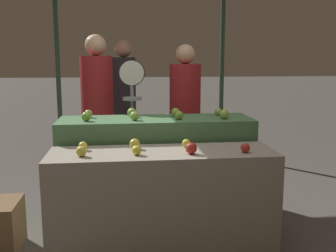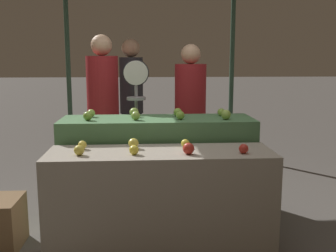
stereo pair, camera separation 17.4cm
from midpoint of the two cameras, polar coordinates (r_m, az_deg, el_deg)
ground_plane at (r=3.39m, az=0.48°, el=-17.16°), size 60.00×60.00×0.00m
display_counter_front at (r=3.23m, az=0.49°, el=-10.72°), size 1.79×0.55×0.81m
display_counter_back at (r=3.77m, az=-0.18°, el=-6.29°), size 1.79×0.55×0.99m
apple_front_0 at (r=3.03m, az=-11.18°, el=-3.48°), size 0.08×0.08×0.08m
apple_front_1 at (r=3.00m, az=-3.30°, el=-3.50°), size 0.07×0.07×0.07m
apple_front_2 at (r=3.01m, az=4.65°, el=-3.29°), size 0.09×0.09×0.09m
apple_front_3 at (r=3.10m, az=12.51°, el=-3.25°), size 0.07×0.07×0.07m
apple_front_4 at (r=3.23m, az=-10.83°, el=-2.73°), size 0.07×0.07×0.07m
apple_front_5 at (r=3.20m, az=-3.48°, el=-2.54°), size 0.08×0.08×0.08m
apple_front_6 at (r=3.23m, az=4.06°, el=-2.55°), size 0.07×0.07×0.07m
apple_back_0 at (r=3.58m, az=-10.20°, el=1.44°), size 0.08×0.08×0.08m
apple_back_1 at (r=3.55m, az=-3.32°, el=1.49°), size 0.08×0.08×0.08m
apple_back_2 at (r=3.58m, az=3.18°, el=1.56°), size 0.08×0.08×0.08m
apple_back_3 at (r=3.63m, az=9.77°, el=1.63°), size 0.09×0.09×0.09m
apple_back_4 at (r=3.79m, az=-9.80°, el=1.85°), size 0.07×0.07×0.07m
apple_back_5 at (r=3.75m, az=-3.62°, el=1.99°), size 0.09×0.09×0.09m
apple_back_6 at (r=3.77m, az=2.74°, el=2.00°), size 0.08×0.08×0.08m
apple_back_7 at (r=3.85m, az=9.02°, el=2.00°), size 0.07×0.07×0.07m
produce_scale at (r=4.16m, az=-3.45°, el=3.83°), size 0.28×0.20×1.53m
person_vendor_at_scale at (r=4.53m, az=-8.33°, el=3.46°), size 0.38×0.38×1.80m
person_customer_left at (r=5.16m, az=-4.35°, el=4.44°), size 0.41×0.41×1.79m
person_customer_right at (r=4.53m, az=4.35°, el=2.69°), size 0.48×0.48×1.70m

